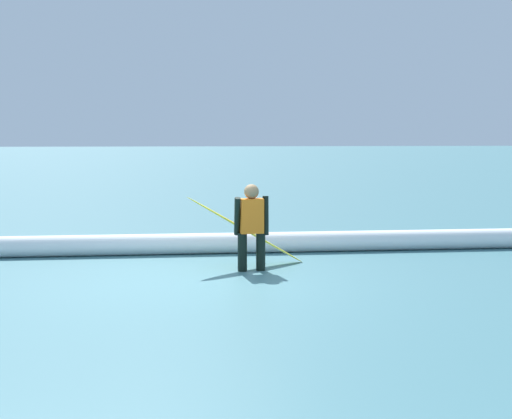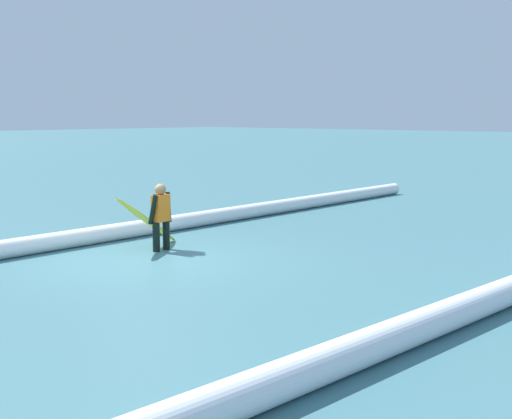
# 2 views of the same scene
# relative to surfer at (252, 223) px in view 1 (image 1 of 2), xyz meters

# --- Properties ---
(ground_plane) EXTENTS (193.26, 193.26, 0.00)m
(ground_plane) POSITION_rel_surfer_xyz_m (0.80, 0.50, -0.72)
(ground_plane) COLOR #3F7079
(surfer) EXTENTS (0.52, 0.27, 1.30)m
(surfer) POSITION_rel_surfer_xyz_m (0.00, 0.00, 0.00)
(surfer) COLOR black
(surfer) RESTS_ON ground_plane
(surfboard) EXTENTS (1.91, 0.72, 1.14)m
(surfboard) POSITION_rel_surfer_xyz_m (0.04, -0.37, -0.17)
(surfboard) COLOR yellow
(surfboard) RESTS_ON ground_plane
(wave_crest_foreground) EXTENTS (24.44, 0.57, 0.35)m
(wave_crest_foreground) POSITION_rel_surfer_xyz_m (0.70, -1.55, -0.55)
(wave_crest_foreground) COLOR white
(wave_crest_foreground) RESTS_ON ground_plane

